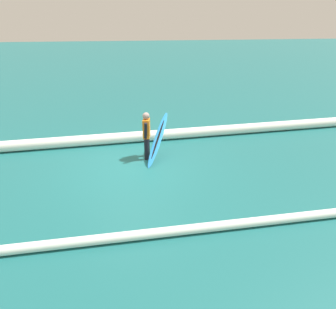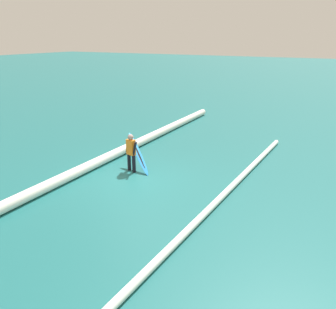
% 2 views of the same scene
% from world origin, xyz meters
% --- Properties ---
extents(ground_plane, '(158.29, 158.29, 0.00)m').
position_xyz_m(ground_plane, '(0.00, 0.00, 0.00)').
color(ground_plane, '#1B6263').
extents(surfer, '(0.28, 0.61, 1.49)m').
position_xyz_m(surfer, '(-0.57, -0.58, 0.83)').
color(surfer, black).
rests_on(surfer, ground_plane).
extents(surfboard, '(1.09, 1.55, 1.30)m').
position_xyz_m(surfboard, '(-0.91, -0.48, 0.64)').
color(surfboard, '#268CE5').
rests_on(surfboard, ground_plane).
extents(wave_crest_foreground, '(17.40, 0.47, 0.38)m').
position_xyz_m(wave_crest_foreground, '(-2.32, -2.05, 0.19)').
color(wave_crest_foreground, white).
rests_on(wave_crest_foreground, ground_plane).
extents(wave_crest_midground, '(15.16, 0.92, 0.20)m').
position_xyz_m(wave_crest_midground, '(0.76, 3.28, 0.10)').
color(wave_crest_midground, white).
rests_on(wave_crest_midground, ground_plane).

